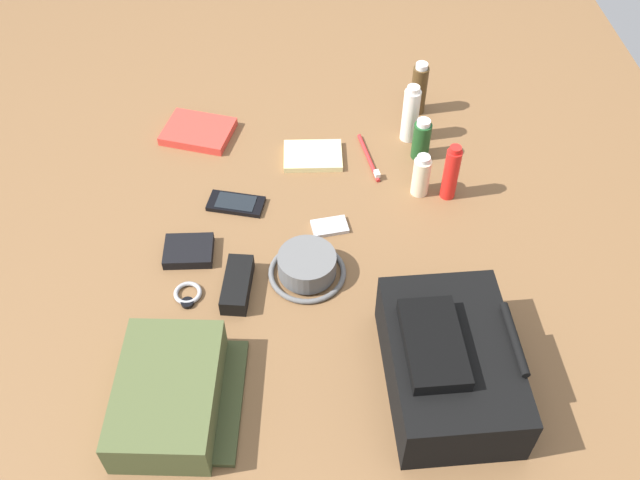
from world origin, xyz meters
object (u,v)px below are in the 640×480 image
Objects in this scene: cell_phone at (236,204)px; notepad at (313,156)px; toothpaste_tube at (411,114)px; toiletry_pouch at (171,394)px; cologne_bottle at (419,89)px; paperback_novel at (198,132)px; media_player at (329,227)px; sunscreen_spray at (451,173)px; wallet at (189,251)px; bucket_hat at (307,267)px; shampoo_bottle at (421,140)px; backpack at (449,363)px; sunglasses_case at (237,285)px; wristwatch at (188,294)px; lotion_bottle at (421,176)px; toothbrush at (370,160)px.

notepad reaches higher than cell_phone.
toiletry_pouch is at bearing -38.00° from toothpaste_tube.
cologne_bottle reaches higher than paperback_novel.
toiletry_pouch is 0.95m from toothpaste_tube.
media_player is 0.25m from notepad.
sunscreen_spray reaches higher than wallet.
shampoo_bottle is at bearing 139.04° from bucket_hat.
notepad is (-0.38, 0.04, -0.02)m from bucket_hat.
backpack is 0.39m from bucket_hat.
paperback_novel reaches higher than notepad.
sunglasses_case is at bearing -78.25° from bucket_hat.
notepad reaches higher than wristwatch.
backpack reaches higher than lotion_bottle.
cell_phone is at bearing -69.45° from toothbrush.
wallet is at bearing -63.80° from shampoo_bottle.
sunscreen_spray is at bearing 167.78° from backpack.
media_player is (0.09, -0.30, -0.07)m from sunscreen_spray.
sunscreen_spray reaches higher than toiletry_pouch.
wristwatch is (-0.26, 0.02, -0.04)m from toiletry_pouch.
toothbrush is at bearing -128.25° from sunscreen_spray.
toothpaste_tube is 1.42× the size of lotion_bottle.
toiletry_pouch is 0.41m from bucket_hat.
backpack is 2.11× the size of toothpaste_tube.
backpack is at bearing 66.00° from sunglasses_case.
shampoo_bottle is 0.75× the size of sunscreen_spray.
wallet reaches higher than notepad.
bucket_hat is 2.45× the size of wristwatch.
bucket_hat is 0.49m from shampoo_bottle.
backpack reaches higher than cologne_bottle.
sunscreen_spray is at bearing 65.47° from paperback_novel.
paperback_novel is 2.34× the size of media_player.
toothpaste_tube reaches higher than wallet.
wallet is at bearing -106.85° from bucket_hat.
bucket_hat is 0.28m from cell_phone.
cologne_bottle is 1.32× the size of shampoo_bottle.
sunglasses_case is (0.26, 0.00, 0.01)m from cell_phone.
wristwatch is 0.52m from notepad.
shampoo_bottle is at bearing 94.80° from toothbrush.
bucket_hat is 1.49× the size of shampoo_bottle.
lotion_bottle is 0.61m from paperback_novel.
cologne_bottle is 0.33m from sunscreen_spray.
sunglasses_case is at bearing -49.84° from shampoo_bottle.
backpack reaches higher than toiletry_pouch.
bucket_hat is 1.06× the size of toothpaste_tube.
sunscreen_spray is at bearing 15.16° from toothpaste_tube.
wallet reaches higher than wristwatch.
bucket_hat is 0.54m from toothpaste_tube.
toothbrush is at bearing 83.35° from notepad.
paperback_novel is at bearing -108.03° from toothbrush.
toothbrush is (-0.65, -0.06, -0.06)m from backpack.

